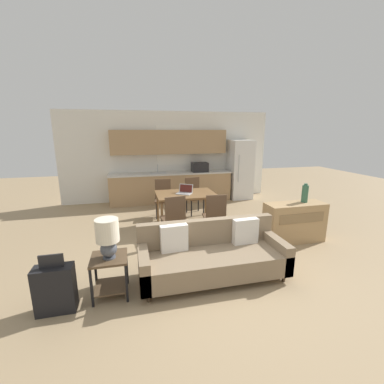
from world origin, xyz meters
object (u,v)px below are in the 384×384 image
Objects in this scene: refrigerator at (240,169)px; laptop at (185,191)px; dining_chair_far_left at (163,196)px; credenza at (294,222)px; dining_chair_far_right at (194,194)px; suitcase at (55,289)px; table_lamp at (108,236)px; dining_table at (186,196)px; couch at (212,255)px; dining_chair_near_left at (174,216)px; dining_chair_near_right at (215,214)px; vase at (305,194)px; side_table at (110,269)px.

refrigerator is 3.04m from laptop.
dining_chair_far_left is at bearing -154.48° from refrigerator.
credenza is (-0.33, -3.38, -0.54)m from refrigerator.
dining_chair_far_right is 1.26× the size of suitcase.
dining_chair_far_right is (1.91, 3.15, -0.34)m from table_lamp.
table_lamp reaches higher than dining_table.
dining_chair_far_right is 2.29× the size of laptop.
suitcase is at bearing -171.15° from couch.
dining_chair_far_left is at bearing -97.28° from dining_chair_near_left.
dining_chair_far_right is at bearing -83.13° from dining_chair_near_right.
dining_chair_near_right is 1.26× the size of suitcase.
dining_chair_far_right is 1.01m from laptop.
dining_chair_near_right is (-1.81, -2.91, -0.41)m from refrigerator.
table_lamp reaches higher than laptop.
refrigerator is 4.81m from couch.
dining_chair_far_left is (-0.00, 1.58, 0.00)m from dining_chair_near_left.
vase is 2.59m from dining_chair_near_left.
suitcase is at bearing -163.56° from side_table.
suitcase is (-4.35, -4.51, -0.62)m from refrigerator.
couch is (-2.29, -4.19, -0.60)m from refrigerator.
refrigerator is 1.97× the size of dining_chair_near_right.
table_lamp is 0.56× the size of dining_chair_far_left.
couch is 3.93× the size of side_table.
suitcase is (-2.54, -1.61, -0.21)m from dining_chair_near_right.
vase is 0.40× the size of dining_chair_near_left.
dining_chair_far_left is at bearing 140.26° from vase.
dining_table is 1.12× the size of credenza.
refrigerator reaches higher than dining_table.
refrigerator is 0.86× the size of couch.
dining_chair_near_right reaches higher than credenza.
dining_chair_near_right is (-1.69, 0.43, -0.43)m from vase.
vase is (3.60, 1.01, 0.09)m from table_lamp.
laptop is (-2.11, 1.28, -0.13)m from vase.
side_table is 0.58× the size of dining_chair_far_right.
credenza is 2.36m from dining_chair_near_left.
suitcase is at bearing 36.89° from dining_chair_near_left.
side_table is 0.65m from suitcase.
side_table is 0.47× the size of credenza.
refrigerator is 6.29m from suitcase.
vase is 0.40× the size of dining_chair_far_left.
credenza is 2.87× the size of laptop.
vase reaches higher than side_table.
vase is at bearing 161.43° from dining_chair_near_left.
table_lamp is 3.70m from dining_chair_far_right.
dining_chair_near_left reaches higher than couch.
table_lamp is (-1.43, -0.16, 0.52)m from couch.
credenza is at bearing -34.93° from dining_table.
dining_table is 2.39× the size of side_table.
credenza is 4.18m from suitcase.
table_lamp is (-3.72, -4.35, -0.07)m from refrigerator.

